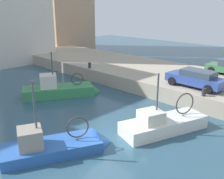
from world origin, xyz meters
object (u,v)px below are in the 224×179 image
(fishing_boat_green, at_px, (63,94))
(parked_car_blue, at_px, (196,78))
(fishing_boat_blue, at_px, (60,149))
(mooring_bollard_north, at_px, (90,65))
(mooring_bollard_mid, at_px, (204,92))
(fishing_boat_white, at_px, (168,128))

(fishing_boat_green, bearing_deg, parked_car_blue, -53.76)
(fishing_boat_blue, bearing_deg, mooring_bollard_north, 43.16)
(mooring_bollard_mid, relative_size, mooring_bollard_north, 1.00)
(fishing_boat_blue, height_order, mooring_bollard_mid, fishing_boat_blue)
(fishing_boat_blue, relative_size, parked_car_blue, 1.33)
(fishing_boat_white, height_order, fishing_boat_green, fishing_boat_green)
(mooring_bollard_mid, bearing_deg, parked_car_blue, 44.08)
(fishing_boat_blue, distance_m, parked_car_blue, 11.61)
(fishing_boat_green, distance_m, mooring_bollard_mid, 11.07)
(fishing_boat_white, distance_m, fishing_boat_green, 9.77)
(fishing_boat_green, relative_size, mooring_bollard_north, 11.74)
(fishing_boat_blue, distance_m, fishing_boat_green, 8.89)
(fishing_boat_white, distance_m, mooring_bollard_north, 12.57)
(mooring_bollard_mid, height_order, mooring_bollard_north, same)
(parked_car_blue, bearing_deg, fishing_boat_blue, 173.68)
(fishing_boat_white, xyz_separation_m, mooring_bollard_mid, (4.00, -0.16, 1.37))
(fishing_boat_green, bearing_deg, fishing_boat_white, -85.43)
(parked_car_blue, bearing_deg, fishing_boat_green, 126.24)
(parked_car_blue, bearing_deg, mooring_bollard_mid, -135.92)
(fishing_boat_green, relative_size, parked_car_blue, 1.47)
(mooring_bollard_north, bearing_deg, parked_car_blue, -82.20)
(fishing_boat_blue, bearing_deg, fishing_boat_green, 54.40)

